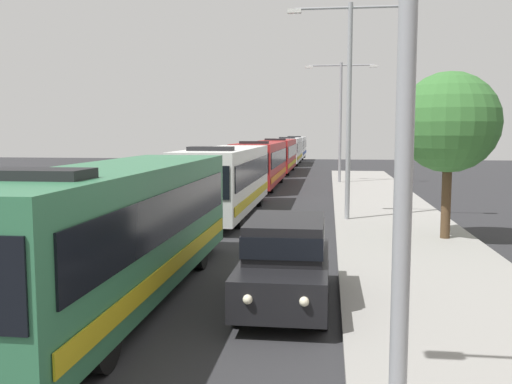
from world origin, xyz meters
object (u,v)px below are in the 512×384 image
white_suv (286,258)px  roadside_tree (449,123)px  bus_second_in_line (227,178)px  bus_tail_end (296,147)px  bus_lead (118,227)px  bus_middle (261,163)px  streetlamp_far (340,111)px  bus_rear (289,150)px  streetlamp_near (408,20)px  bus_fourth_in_line (279,154)px  streetlamp_mid (349,91)px

white_suv → roadside_tree: (4.91, 7.72, 3.06)m
bus_second_in_line → bus_tail_end: 54.01m
bus_lead → bus_middle: (0.00, 26.59, 0.00)m
bus_tail_end → bus_middle: bearing=-90.0°
roadside_tree → bus_middle: bearing=114.9°
streetlamp_far → bus_lead: bearing=-100.4°
bus_lead → bus_rear: (-0.00, 54.22, -0.00)m
bus_middle → streetlamp_near: bearing=-80.5°
bus_middle → bus_fourth_in_line: (0.00, 13.94, 0.00)m
white_suv → streetlamp_near: 7.30m
bus_tail_end → streetlamp_near: streetlamp_near is taller
bus_lead → streetlamp_mid: size_ratio=1.33×
bus_rear → streetlamp_near: size_ratio=1.50×
bus_middle → bus_tail_end: (-0.00, 40.84, -0.00)m
streetlamp_mid → streetlamp_far: size_ratio=1.03×
white_suv → bus_tail_end: bearing=93.2°
bus_fourth_in_line → bus_second_in_line: bearing=-90.0°
bus_tail_end → streetlamp_far: bearing=-81.9°
white_suv → bus_second_in_line: bearing=105.7°
bus_rear → white_suv: bearing=-86.1°
streetlamp_near → bus_tail_end: bearing=94.2°
bus_tail_end → streetlamp_mid: 55.90m
bus_lead → bus_fourth_in_line: bearing=90.0°
bus_rear → roadside_tree: size_ratio=2.05×
bus_fourth_in_line → white_suv: bus_fourth_in_line is taller
bus_tail_end → streetlamp_far: 38.53m
streetlamp_far → bus_fourth_in_line: bearing=116.0°
bus_rear → bus_tail_end: same height
white_suv → streetlamp_mid: 12.55m
white_suv → streetlamp_mid: bearing=81.7°
bus_rear → streetlamp_far: 25.61m
roadside_tree → bus_second_in_line: bearing=147.8°
bus_second_in_line → bus_rear: (0.00, 40.80, 0.00)m
bus_rear → streetlamp_mid: size_ratio=1.32×
bus_fourth_in_line → white_suv: 40.42m
bus_second_in_line → streetlamp_far: (5.40, 16.03, 3.61)m
bus_tail_end → streetlamp_near: size_ratio=1.45×
bus_middle → bus_fourth_in_line: bearing=90.0°
streetlamp_mid → bus_second_in_line: bearing=164.4°
streetlamp_far → bus_rear: bearing=102.3°
bus_lead → bus_tail_end: 67.43m
bus_tail_end → roadside_tree: roadside_tree is taller
streetlamp_far → streetlamp_mid: bearing=-90.0°
bus_lead → bus_rear: same height
bus_lead → bus_middle: 26.59m
bus_second_in_line → streetlamp_far: size_ratio=1.35×
roadside_tree → bus_rear: bearing=100.6°
streetlamp_far → bus_middle: bearing=-152.1°
bus_fourth_in_line → bus_middle: bearing=-90.0°
bus_lead → bus_second_in_line: 13.42m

